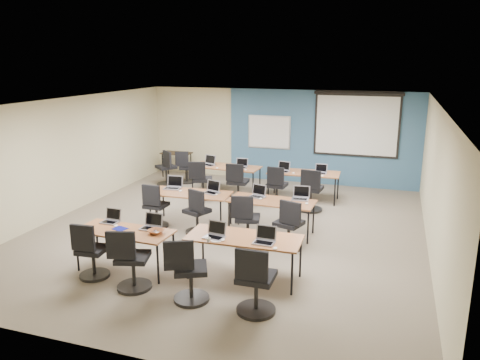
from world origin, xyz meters
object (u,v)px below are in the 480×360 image
(laptop_9, at_px, (241,165))
(task_chair_11, at_px, (311,194))
(task_chair_4, at_px, (155,209))
(training_table_back_right, at_px, (304,174))
(training_table_front_left, at_px, (124,233))
(task_chair_10, at_px, (276,189))
(laptop_6, at_px, (258,194))
(laptop_2, at_px, (215,233))
(spare_chair_a, at_px, (186,170))
(task_chair_5, at_px, (197,215))
(spare_chair_b, at_px, (167,171))
(training_table_mid_right, at_px, (272,203))
(task_chair_8, at_px, (202,183))
(laptop_4, at_px, (173,185))
(laptop_5, at_px, (212,190))
(laptop_0, at_px, (111,219))
(whiteboard, at_px, (269,132))
(laptop_10, at_px, (283,169))
(laptop_8, at_px, (209,163))
(utility_table, at_px, (176,156))
(laptop_3, at_px, (265,239))
(training_table_mid_left, at_px, (190,195))
(task_chair_3, at_px, (255,286))
(task_chair_6, at_px, (246,223))
(laptop_1, at_px, (152,225))
(laptop_7, at_px, (301,196))
(training_table_front_right, at_px, (244,239))
(task_chair_2, at_px, (188,276))
(training_table_back_left, at_px, (226,168))
(task_chair_9, at_px, (237,186))
(laptop_11, at_px, (321,171))
(task_chair_7, at_px, (289,229))
(projector_screen, at_px, (357,121))
(task_chair_1, at_px, (131,265))

(laptop_9, bearing_deg, task_chair_11, -28.95)
(task_chair_4, bearing_deg, training_table_back_right, 50.06)
(training_table_front_left, relative_size, task_chair_10, 1.66)
(laptop_6, bearing_deg, laptop_2, -75.27)
(spare_chair_a, bearing_deg, task_chair_5, -81.57)
(laptop_2, height_order, spare_chair_b, spare_chair_b)
(task_chair_10, bearing_deg, training_table_mid_right, -75.08)
(training_table_back_right, xyz_separation_m, task_chair_8, (-2.52, -0.78, -0.27))
(training_table_front_left, distance_m, laptop_2, 1.60)
(laptop_9, relative_size, task_chair_11, 0.30)
(laptop_4, relative_size, laptop_5, 1.06)
(laptop_0, distance_m, task_chair_10, 4.62)
(laptop_9, xyz_separation_m, task_chair_10, (1.15, -0.67, -0.38))
(task_chair_5, height_order, laptop_9, task_chair_5)
(whiteboard, relative_size, laptop_10, 3.91)
(laptop_8, relative_size, utility_table, 0.39)
(laptop_9, bearing_deg, laptop_3, -73.08)
(task_chair_4, distance_m, spare_chair_a, 3.75)
(training_table_mid_left, xyz_separation_m, task_chair_3, (2.42, -3.13, -0.25))
(task_chair_6, bearing_deg, laptop_3, -75.70)
(laptop_1, bearing_deg, laptop_7, 51.29)
(training_table_front_right, distance_m, spare_chair_a, 6.40)
(task_chair_2, xyz_separation_m, task_chair_4, (-2.02, 2.71, -0.02))
(task_chair_6, bearing_deg, laptop_2, -103.67)
(laptop_7, bearing_deg, whiteboard, 108.23)
(laptop_8, relative_size, task_chair_8, 0.35)
(training_table_back_left, relative_size, task_chair_8, 1.82)
(training_table_mid_left, xyz_separation_m, laptop_0, (-0.56, -2.17, 0.10))
(task_chair_6, bearing_deg, spare_chair_a, 115.93)
(laptop_1, bearing_deg, utility_table, 113.25)
(laptop_2, bearing_deg, laptop_1, -173.49)
(whiteboard, distance_m, laptop_8, 2.20)
(task_chair_9, relative_size, utility_table, 1.14)
(task_chair_6, distance_m, laptop_11, 3.46)
(laptop_2, relative_size, task_chair_10, 0.33)
(laptop_0, xyz_separation_m, laptop_2, (2.03, -0.09, 0.00))
(laptop_6, bearing_deg, laptop_9, 130.96)
(laptop_7, distance_m, spare_chair_b, 5.06)
(task_chair_10, bearing_deg, task_chair_3, -75.44)
(laptop_4, height_order, utility_table, laptop_4)
(laptop_1, relative_size, task_chair_8, 0.33)
(task_chair_7, bearing_deg, laptop_5, 173.17)
(task_chair_2, xyz_separation_m, laptop_7, (1.01, 3.41, 0.37))
(training_table_back_right, relative_size, laptop_7, 5.23)
(training_table_mid_right, bearing_deg, training_table_back_left, 128.50)
(projector_screen, xyz_separation_m, laptop_7, (-0.73, -4.03, -1.09))
(laptop_6, bearing_deg, task_chair_9, 136.59)
(training_table_back_left, bearing_deg, spare_chair_b, 179.23)
(spare_chair_b, bearing_deg, training_table_mid_right, 1.98)
(task_chair_7, bearing_deg, task_chair_1, -113.52)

